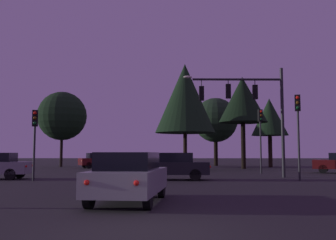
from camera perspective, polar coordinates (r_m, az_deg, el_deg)
The scene contains 13 objects.
ground_plane at distance 32.00m, azimuth 0.13°, elevation -7.62°, with size 168.00×168.00×0.00m, color black.
traffic_signal_mast_arm at distance 24.55m, azimuth 12.15°, elevation 2.64°, with size 6.27×0.49×6.83m.
traffic_light_corner_left at distance 22.29m, azimuth 18.72°, elevation 0.01°, with size 0.35×0.38×4.71m.
traffic_light_corner_right at distance 22.21m, azimuth -19.15°, elevation -1.43°, with size 0.35×0.38×3.85m.
traffic_light_median at distance 29.29m, azimuth 13.55°, elevation -1.20°, with size 0.36×0.39×4.74m.
car_nearside_lane at distance 11.85m, azimuth -5.76°, elevation -8.29°, with size 2.18×4.53×1.52m.
car_crossing_left at distance 21.74m, azimuth 0.14°, elevation -6.78°, with size 4.70×1.93×1.52m.
car_parked_lot at distance 39.42m, azimuth -10.11°, elevation -5.89°, with size 4.37×3.42×1.52m.
tree_behind_sign at distance 42.97m, azimuth 14.81°, elevation 0.40°, with size 3.92×3.92×7.42m.
tree_left_far at distance 34.20m, azimuth 2.53°, elevation 3.24°, with size 5.31×5.31×9.46m.
tree_center_horizon at distance 44.20m, azimuth -15.42°, elevation 0.57°, with size 5.39×5.39×8.30m.
tree_right_cluster at distance 38.30m, azimuth 11.00°, elevation 2.94°, with size 4.73×4.73×8.98m.
tree_lot_edge at distance 46.28m, azimuth 7.06°, elevation -0.03°, with size 5.30×5.30×8.09m.
Camera 1 is at (0.58, -7.46, 1.49)m, focal length 41.12 mm.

